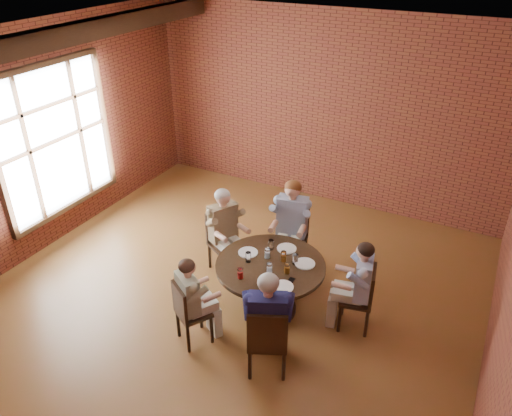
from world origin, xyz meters
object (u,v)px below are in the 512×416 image
at_px(dining_table, 270,278).
at_px(chair_e, 267,339).
at_px(chair_a, 363,296).
at_px(smartphone, 291,281).
at_px(diner_a, 358,286).
at_px(chair_c, 223,238).
at_px(diner_c, 225,232).
at_px(diner_b, 291,226).
at_px(diner_d, 193,301).
at_px(chair_b, 292,232).
at_px(chair_d, 188,311).
at_px(diner_e, 268,322).

xyz_separation_m(dining_table, chair_e, (0.45, -0.99, -0.01)).
bearing_deg(chair_a, smartphone, -72.08).
distance_m(chair_a, smartphone, 0.94).
height_order(diner_a, chair_c, diner_a).
bearing_deg(chair_c, chair_e, -107.99).
distance_m(diner_c, smartphone, 1.54).
bearing_deg(chair_c, smartphone, -90.25).
relative_size(diner_b, diner_d, 1.15).
xyz_separation_m(dining_table, chair_b, (-0.20, 1.15, -0.01)).
height_order(chair_b, diner_b, diner_b).
bearing_deg(dining_table, chair_d, -122.01).
bearing_deg(chair_d, chair_c, -42.12).
xyz_separation_m(diner_b, diner_c, (-0.79, -0.54, -0.04)).
height_order(diner_c, chair_e, diner_c).
height_order(diner_a, diner_c, diner_c).
bearing_deg(diner_c, chair_a, -69.45).
distance_m(chair_a, chair_d, 2.16).
xyz_separation_m(chair_d, smartphone, (0.99, 0.78, 0.28)).
xyz_separation_m(chair_b, chair_d, (-0.41, -2.13, -0.04)).
xyz_separation_m(diner_d, diner_e, (0.99, 0.02, 0.07)).
distance_m(diner_a, diner_e, 1.32).
relative_size(diner_b, diner_c, 1.06).
xyz_separation_m(chair_a, diner_e, (-0.75, -1.15, 0.19)).
relative_size(diner_a, chair_e, 1.33).
bearing_deg(diner_b, chair_a, -40.98).
bearing_deg(diner_c, diner_e, -107.87).
bearing_deg(diner_e, diner_b, -97.48).
xyz_separation_m(diner_a, chair_e, (-0.64, -1.22, -0.12)).
bearing_deg(chair_e, diner_a, -142.07).
distance_m(diner_d, smartphone, 1.20).
bearing_deg(dining_table, diner_c, 152.15).
distance_m(chair_b, diner_e, 2.15).
xyz_separation_m(dining_table, diner_a, (1.09, 0.23, 0.10)).
distance_m(chair_b, chair_c, 1.04).
bearing_deg(diner_a, dining_table, -90.00).
bearing_deg(diner_d, dining_table, -90.00).
bearing_deg(diner_d, chair_d, 90.00).
bearing_deg(chair_a, diner_c, -109.09).
relative_size(dining_table, chair_a, 1.57).
height_order(chair_a, diner_c, diner_c).
xyz_separation_m(chair_a, diner_a, (-0.07, -0.02, 0.14)).
height_order(diner_d, diner_e, diner_e).
bearing_deg(chair_a, diner_a, -90.00).
xyz_separation_m(dining_table, diner_b, (-0.18, 1.05, 0.17)).
height_order(dining_table, chair_d, chair_d).
distance_m(diner_a, chair_e, 1.38).
bearing_deg(chair_d, chair_a, -113.38).
bearing_deg(chair_b, chair_e, -83.02).
xyz_separation_m(dining_table, smartphone, (0.38, -0.21, 0.23)).
height_order(chair_a, diner_a, diner_a).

